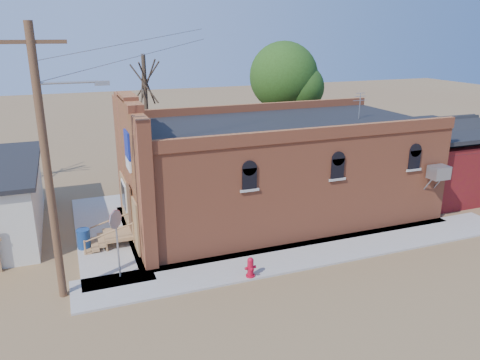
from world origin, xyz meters
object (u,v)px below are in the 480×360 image
object	(u,v)px
fire_hydrant	(250,267)
trash_barrel	(84,239)
brick_bar	(273,169)
utility_pole	(48,162)
stop_sign	(116,226)

from	to	relation	value
fire_hydrant	trash_barrel	distance (m)	7.27
fire_hydrant	brick_bar	bearing A→B (deg)	43.15
utility_pole	fire_hydrant	xyz separation A→B (m)	(6.41, -1.20, -4.31)
fire_hydrant	trash_barrel	world-z (taller)	trash_barrel
utility_pole	trash_barrel	distance (m)	5.57
brick_bar	stop_sign	size ratio (longest dim) A/B	6.25
utility_pole	stop_sign	world-z (taller)	utility_pole
brick_bar	stop_sign	world-z (taller)	brick_bar
utility_pole	trash_barrel	bearing A→B (deg)	76.32
utility_pole	fire_hydrant	size ratio (longest dim) A/B	11.75
brick_bar	fire_hydrant	world-z (taller)	brick_bar
brick_bar	utility_pole	size ratio (longest dim) A/B	1.82
fire_hydrant	stop_sign	size ratio (longest dim) A/B	0.29
brick_bar	fire_hydrant	distance (m)	6.72
stop_sign	fire_hydrant	bearing A→B (deg)	-45.80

